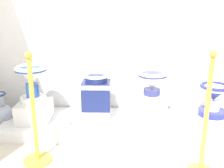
% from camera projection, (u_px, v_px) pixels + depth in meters
% --- Properties ---
extents(wall_back, '(3.53, 0.06, 2.85)m').
position_uv_depth(wall_back, '(124.00, 3.00, 3.05)').
color(wall_back, white).
rests_on(wall_back, ground_plane).
extents(display_platform, '(2.76, 0.77, 0.12)m').
position_uv_depth(display_platform, '(123.00, 124.00, 3.01)').
color(display_platform, white).
rests_on(display_platform, ground_plane).
extents(plinth_block_central_ornate, '(0.35, 0.39, 0.22)m').
position_uv_depth(plinth_block_central_ornate, '(35.00, 111.00, 2.94)').
color(plinth_block_central_ornate, white).
rests_on(plinth_block_central_ornate, display_platform).
extents(antique_toilet_central_ornate, '(0.36, 0.36, 0.42)m').
position_uv_depth(antique_toilet_central_ornate, '(32.00, 79.00, 2.84)').
color(antique_toilet_central_ornate, white).
rests_on(antique_toilet_central_ornate, plinth_block_central_ornate).
extents(plinth_block_tall_cobalt, '(0.32, 0.35, 0.10)m').
position_uv_depth(plinth_block_tall_cobalt, '(97.00, 112.00, 3.08)').
color(plinth_block_tall_cobalt, white).
rests_on(plinth_block_tall_cobalt, display_platform).
extents(antique_toilet_tall_cobalt, '(0.33, 0.29, 0.42)m').
position_uv_depth(antique_toilet_tall_cobalt, '(96.00, 91.00, 3.00)').
color(antique_toilet_tall_cobalt, navy).
rests_on(antique_toilet_tall_cobalt, plinth_block_tall_cobalt).
extents(plinth_block_pale_glazed, '(0.31, 0.36, 0.24)m').
position_uv_depth(plinth_block_pale_glazed, '(151.00, 109.00, 2.99)').
color(plinth_block_pale_glazed, white).
rests_on(plinth_block_pale_glazed, display_platform).
extents(antique_toilet_pale_glazed, '(0.35, 0.35, 0.34)m').
position_uv_depth(antique_toilet_pale_glazed, '(152.00, 82.00, 2.90)').
color(antique_toilet_pale_glazed, white).
rests_on(antique_toilet_pale_glazed, plinth_block_pale_glazed).
extents(plinth_block_leftmost, '(0.39, 0.34, 0.04)m').
position_uv_depth(plinth_block_leftmost, '(211.00, 117.00, 3.01)').
color(plinth_block_leftmost, white).
rests_on(plinth_block_leftmost, display_platform).
extents(antique_toilet_leftmost, '(0.34, 0.34, 0.37)m').
position_uv_depth(antique_toilet_leftmost, '(214.00, 96.00, 2.94)').
color(antique_toilet_leftmost, navy).
rests_on(antique_toilet_leftmost, plinth_block_leftmost).
extents(info_placard_first, '(0.13, 0.01, 0.15)m').
position_uv_depth(info_placard_first, '(38.00, 1.00, 3.03)').
color(info_placard_first, white).
extents(decorative_vase_spare, '(0.31, 0.31, 0.42)m').
position_uv_depth(decorative_vase_spare, '(0.00, 113.00, 3.04)').
color(decorative_vase_spare, navy).
rests_on(decorative_vase_spare, ground_plane).
extents(stanchion_post_near_left, '(0.26, 0.26, 1.02)m').
position_uv_depth(stanchion_post_near_left, '(35.00, 131.00, 2.29)').
color(stanchion_post_near_left, gold).
rests_on(stanchion_post_near_left, ground_plane).
extents(stanchion_post_near_right, '(0.23, 0.23, 1.06)m').
position_uv_depth(stanchion_post_near_right, '(204.00, 136.00, 2.11)').
color(stanchion_post_near_right, gold).
rests_on(stanchion_post_near_right, ground_plane).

